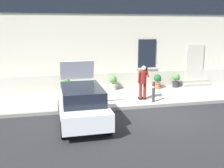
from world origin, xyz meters
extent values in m
plane|color=#232326|center=(0.00, 0.00, 0.00)|extent=(80.00, 80.00, 0.00)
cube|color=#99968E|center=(0.00, 2.80, 0.07)|extent=(24.00, 3.60, 0.15)
cube|color=gray|center=(0.00, 0.94, 0.07)|extent=(24.00, 0.12, 0.15)
cube|color=beige|center=(0.00, 5.30, 3.75)|extent=(24.00, 1.40, 7.50)
cube|color=#BCB7A8|center=(0.00, 4.58, 0.55)|extent=(24.00, 0.08, 1.10)
cube|color=#1E472D|center=(4.29, 4.57, 1.52)|extent=(1.00, 0.08, 2.10)
cube|color=#BCB7A8|center=(4.29, 4.55, 1.57)|extent=(1.16, 0.06, 2.24)
cube|color=black|center=(1.09, 4.57, 2.20)|extent=(1.10, 0.06, 1.70)
cube|color=#BCB7A8|center=(1.09, 4.54, 1.30)|extent=(1.30, 0.12, 0.10)
cube|color=black|center=(0.00, 4.57, 5.20)|extent=(16.80, 0.06, 1.40)
cube|color=#9E998E|center=(4.29, 4.12, 0.23)|extent=(1.87, 0.32, 0.16)
cube|color=#9E998E|center=(4.29, 4.44, 0.31)|extent=(1.87, 0.32, 0.32)
cube|color=white|center=(-3.36, -0.27, 0.62)|extent=(1.82, 4.03, 0.64)
cube|color=black|center=(-3.36, -0.42, 1.22)|extent=(1.58, 2.43, 0.56)
cube|color=black|center=(-3.40, 1.74, 0.40)|extent=(1.66, 0.13, 0.20)
cube|color=yellow|center=(-3.40, 1.74, 0.58)|extent=(0.52, 0.03, 0.12)
cube|color=#B21414|center=(-4.15, 1.72, 0.84)|extent=(0.16, 0.04, 0.18)
cube|color=#B21414|center=(-2.64, 1.75, 0.84)|extent=(0.16, 0.04, 0.18)
cube|color=white|center=(-3.38, 1.18, 1.90)|extent=(1.49, 0.39, 0.87)
cylinder|color=black|center=(-4.13, -1.69, 0.30)|extent=(0.21, 0.60, 0.60)
cylinder|color=black|center=(-2.54, -1.66, 0.30)|extent=(0.21, 0.60, 0.60)
cylinder|color=black|center=(-4.18, 1.11, 0.30)|extent=(0.21, 0.60, 0.60)
cylinder|color=black|center=(-2.59, 1.14, 0.30)|extent=(0.21, 0.60, 0.60)
cylinder|color=#333338|center=(0.32, 1.35, 0.62)|extent=(0.14, 0.14, 0.95)
sphere|color=#333338|center=(0.32, 1.35, 1.12)|extent=(0.15, 0.15, 0.15)
cylinder|color=silver|center=(0.32, 1.35, 0.92)|extent=(0.15, 0.15, 0.06)
cylinder|color=maroon|center=(-0.17, 1.89, 0.60)|extent=(0.15, 0.15, 0.82)
cube|color=black|center=(-0.17, 1.95, 0.20)|extent=(0.12, 0.28, 0.10)
cylinder|color=maroon|center=(0.05, 1.89, 0.60)|extent=(0.15, 0.15, 0.82)
cube|color=black|center=(0.05, 1.95, 0.20)|extent=(0.12, 0.28, 0.10)
cylinder|color=maroon|center=(-0.06, 1.86, 1.32)|extent=(0.34, 0.40, 0.65)
sphere|color=tan|center=(-0.06, 1.81, 1.77)|extent=(0.22, 0.22, 0.22)
sphere|color=silver|center=(-0.06, 1.81, 1.80)|extent=(0.21, 0.21, 0.21)
cylinder|color=maroon|center=(-0.28, 1.83, 1.31)|extent=(0.09, 0.14, 0.57)
cylinder|color=maroon|center=(0.14, 1.83, 1.53)|extent=(0.09, 0.44, 0.39)
cube|color=black|center=(0.09, 1.79, 1.75)|extent=(0.07, 0.02, 0.15)
cylinder|color=#606B38|center=(-3.77, 4.16, 0.32)|extent=(0.40, 0.40, 0.34)
cylinder|color=#606B38|center=(-3.77, 4.16, 0.46)|extent=(0.44, 0.44, 0.05)
cylinder|color=#47331E|center=(-3.77, 4.16, 0.61)|extent=(0.04, 0.04, 0.24)
sphere|color=#387F33|center=(-3.77, 4.16, 0.79)|extent=(0.44, 0.44, 0.44)
sphere|color=#387F33|center=(-3.67, 4.11, 0.69)|extent=(0.24, 0.24, 0.24)
cylinder|color=beige|center=(-1.08, 4.20, 0.32)|extent=(0.40, 0.40, 0.34)
cylinder|color=beige|center=(-1.08, 4.20, 0.46)|extent=(0.44, 0.44, 0.05)
cylinder|color=#47331E|center=(-1.08, 4.20, 0.61)|extent=(0.04, 0.04, 0.24)
sphere|color=#4C843D|center=(-1.08, 4.20, 0.79)|extent=(0.44, 0.44, 0.44)
sphere|color=#4C843D|center=(-0.98, 4.15, 0.69)|extent=(0.24, 0.24, 0.24)
cylinder|color=#B25B38|center=(1.60, 4.02, 0.32)|extent=(0.40, 0.40, 0.34)
cylinder|color=#B25B38|center=(1.60, 4.02, 0.46)|extent=(0.44, 0.44, 0.05)
cylinder|color=#47331E|center=(1.60, 4.02, 0.61)|extent=(0.04, 0.04, 0.24)
sphere|color=#1E5628|center=(1.60, 4.02, 0.79)|extent=(0.44, 0.44, 0.44)
sphere|color=#1E5628|center=(1.70, 3.97, 0.69)|extent=(0.24, 0.24, 0.24)
cylinder|color=#2D2D30|center=(2.85, 4.11, 0.32)|extent=(0.40, 0.40, 0.34)
cylinder|color=#2D2D30|center=(2.85, 4.11, 0.46)|extent=(0.44, 0.44, 0.05)
cylinder|color=#47331E|center=(2.85, 4.11, 0.61)|extent=(0.04, 0.04, 0.24)
sphere|color=#4C843D|center=(2.85, 4.11, 0.79)|extent=(0.44, 0.44, 0.44)
sphere|color=#4C843D|center=(2.95, 4.06, 0.69)|extent=(0.24, 0.24, 0.24)
camera|label=1|loc=(-4.28, -10.16, 3.78)|focal=41.36mm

